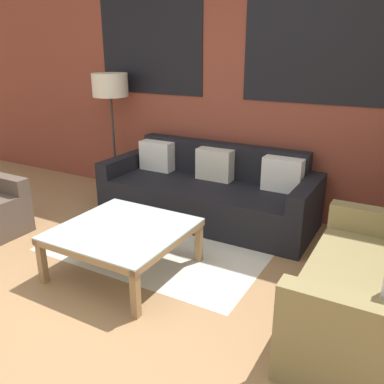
% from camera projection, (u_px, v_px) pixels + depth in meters
% --- Properties ---
extents(ground_plane, '(16.00, 16.00, 0.00)m').
position_uv_depth(ground_plane, '(76.00, 308.00, 2.93)').
color(ground_plane, '#9E754C').
extents(wall_back_brick, '(8.40, 0.09, 2.80)m').
position_uv_depth(wall_back_brick, '(224.00, 83.00, 4.46)').
color(wall_back_brick, brown).
rests_on(wall_back_brick, ground_plane).
extents(rug, '(2.02, 1.49, 0.00)m').
position_uv_depth(rug, '(164.00, 242.00, 3.92)').
color(rug, silver).
rests_on(rug, ground_plane).
extents(couch_dark, '(2.30, 0.88, 0.78)m').
position_uv_depth(couch_dark, '(208.00, 193.00, 4.41)').
color(couch_dark, black).
rests_on(couch_dark, ground_plane).
extents(settee_vintage, '(0.80, 1.46, 0.92)m').
position_uv_depth(settee_vintage, '(377.00, 293.00, 2.57)').
color(settee_vintage, olive).
rests_on(settee_vintage, ground_plane).
extents(coffee_table, '(0.99, 0.99, 0.40)m').
position_uv_depth(coffee_table, '(123.00, 233.00, 3.31)').
color(coffee_table, silver).
rests_on(coffee_table, ground_plane).
extents(floor_lamp, '(0.43, 0.43, 1.49)m').
position_uv_depth(floor_lamp, '(110.00, 90.00, 4.85)').
color(floor_lamp, '#2D2D2D').
rests_on(floor_lamp, ground_plane).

